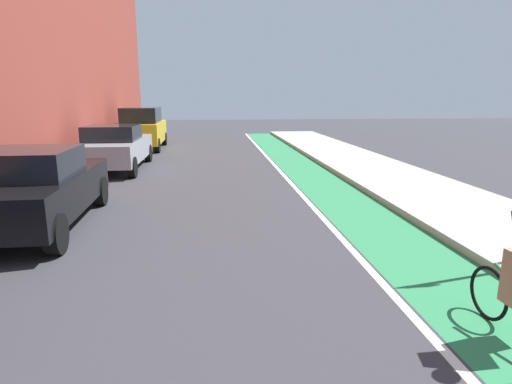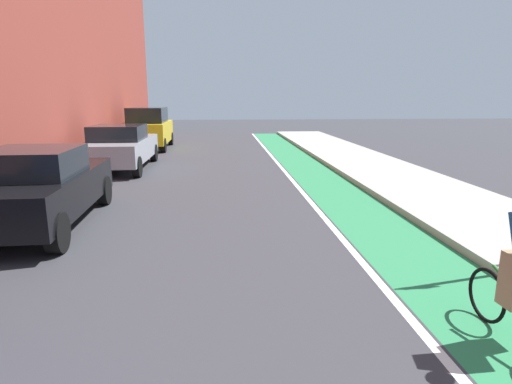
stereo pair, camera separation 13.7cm
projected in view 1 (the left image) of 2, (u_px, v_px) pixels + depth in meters
The scene contains 7 objects.
ground_plane at pixel (204, 204), 9.91m from camera, with size 76.60×76.60×0.00m, color #38383D.
bike_lane_paint at pixel (323, 184), 12.18m from camera, with size 1.60×34.82×0.00m, color #2D8451.
lane_divider_stripe at pixel (292, 185), 12.09m from camera, with size 0.12×34.82×0.00m, color white.
sidewalk_right at pixel (399, 180), 12.38m from camera, with size 2.93×34.82×0.14m, color #A8A59E.
parked_sedan_black at pixel (35, 188), 7.95m from camera, with size 1.96×4.33×1.53m.
parked_sedan_silver at pixel (115, 147), 14.47m from camera, with size 1.94×4.55×1.53m.
parked_suv_yellow_cab at pixel (142, 128), 20.18m from camera, with size 1.94×4.30×1.98m.
Camera 1 is at (0.25, 3.73, 2.45)m, focal length 29.58 mm.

